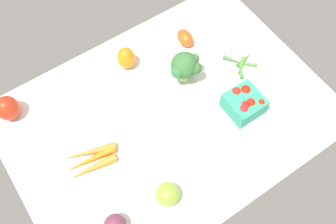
# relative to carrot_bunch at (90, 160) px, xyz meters

# --- Properties ---
(tablecloth) EXTENTS (1.04, 0.76, 0.02)m
(tablecloth) POSITION_rel_carrot_bunch_xyz_m (0.29, 0.00, -0.02)
(tablecloth) COLOR white
(tablecloth) RESTS_ON ground
(carrot_bunch) EXTENTS (0.18, 0.12, 0.03)m
(carrot_bunch) POSITION_rel_carrot_bunch_xyz_m (0.00, 0.00, 0.00)
(carrot_bunch) COLOR orange
(carrot_bunch) RESTS_ON tablecloth
(roma_tomato) EXTENTS (0.06, 0.08, 0.05)m
(roma_tomato) POSITION_rel_carrot_bunch_xyz_m (0.51, 0.22, 0.01)
(roma_tomato) COLOR #DA5319
(roma_tomato) RESTS_ON tablecloth
(bell_pepper_red) EXTENTS (0.10, 0.10, 0.09)m
(bell_pepper_red) POSITION_rel_carrot_bunch_xyz_m (-0.13, 0.29, 0.03)
(bell_pepper_red) COLOR red
(bell_pepper_red) RESTS_ON tablecloth
(okra_pile) EXTENTS (0.12, 0.12, 0.02)m
(okra_pile) POSITION_rel_carrot_bunch_xyz_m (0.62, 0.02, -0.01)
(okra_pile) COLOR #538335
(okra_pile) RESTS_ON tablecloth
(heirloom_tomato_green) EXTENTS (0.07, 0.07, 0.07)m
(heirloom_tomato_green) POSITION_rel_carrot_bunch_xyz_m (0.13, -0.23, 0.02)
(heirloom_tomato_green) COLOR #8AC03A
(heirloom_tomato_green) RESTS_ON tablecloth
(berry_basket) EXTENTS (0.11, 0.11, 0.08)m
(berry_basket) POSITION_rel_carrot_bunch_xyz_m (0.51, -0.12, 0.02)
(berry_basket) COLOR teal
(berry_basket) RESTS_ON tablecloth
(broccoli_head) EXTENTS (0.11, 0.10, 0.13)m
(broccoli_head) POSITION_rel_carrot_bunch_xyz_m (0.42, 0.09, 0.06)
(broccoli_head) COLOR #91D37E
(broccoli_head) RESTS_ON tablecloth
(bell_pepper_orange) EXTENTS (0.09, 0.09, 0.09)m
(bell_pepper_orange) POSITION_rel_carrot_bunch_xyz_m (0.28, 0.25, 0.03)
(bell_pepper_orange) COLOR orange
(bell_pepper_orange) RESTS_ON tablecloth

